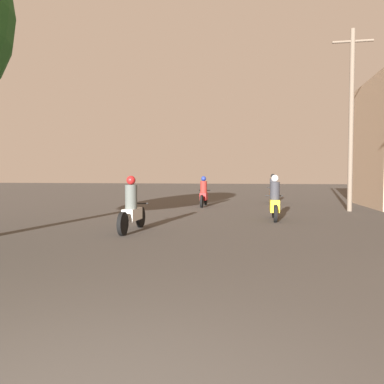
{
  "coord_description": "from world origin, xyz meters",
  "views": [
    {
      "loc": [
        0.95,
        -1.68,
        1.53
      ],
      "look_at": [
        -2.08,
        16.06,
        0.68
      ],
      "focal_mm": 35.0,
      "sensor_mm": 36.0,
      "label": 1
    }
  ],
  "objects_px": {
    "motorcycle_white": "(132,209)",
    "motorcycle_orange": "(273,191)",
    "motorcycle_red": "(204,194)",
    "motorcycle_yellow": "(275,202)",
    "utility_pole_far": "(351,117)"
  },
  "relations": [
    {
      "from": "motorcycle_yellow",
      "to": "utility_pole_far",
      "type": "distance_m",
      "value": 5.81
    },
    {
      "from": "motorcycle_orange",
      "to": "utility_pole_far",
      "type": "relative_size",
      "value": 0.29
    },
    {
      "from": "motorcycle_yellow",
      "to": "motorcycle_red",
      "type": "relative_size",
      "value": 0.95
    },
    {
      "from": "motorcycle_yellow",
      "to": "motorcycle_white",
      "type": "bearing_deg",
      "value": -137.87
    },
    {
      "from": "motorcycle_red",
      "to": "motorcycle_orange",
      "type": "bearing_deg",
      "value": 45.84
    },
    {
      "from": "motorcycle_white",
      "to": "motorcycle_orange",
      "type": "distance_m",
      "value": 11.42
    },
    {
      "from": "motorcycle_red",
      "to": "motorcycle_white",
      "type": "bearing_deg",
      "value": -86.23
    },
    {
      "from": "motorcycle_white",
      "to": "motorcycle_orange",
      "type": "height_order",
      "value": "motorcycle_orange"
    },
    {
      "from": "motorcycle_white",
      "to": "motorcycle_yellow",
      "type": "bearing_deg",
      "value": 47.4
    },
    {
      "from": "utility_pole_far",
      "to": "motorcycle_white",
      "type": "bearing_deg",
      "value": -136.4
    },
    {
      "from": "motorcycle_yellow",
      "to": "motorcycle_red",
      "type": "distance_m",
      "value": 5.83
    },
    {
      "from": "motorcycle_yellow",
      "to": "utility_pole_far",
      "type": "xyz_separation_m",
      "value": [
        3.22,
        3.56,
        3.28
      ]
    },
    {
      "from": "motorcycle_white",
      "to": "motorcycle_yellow",
      "type": "xyz_separation_m",
      "value": [
        3.9,
        3.22,
        0.0
      ]
    },
    {
      "from": "motorcycle_orange",
      "to": "utility_pole_far",
      "type": "xyz_separation_m",
      "value": [
        2.95,
        -3.85,
        3.26
      ]
    },
    {
      "from": "motorcycle_red",
      "to": "motorcycle_yellow",
      "type": "bearing_deg",
      "value": -48.57
    }
  ]
}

